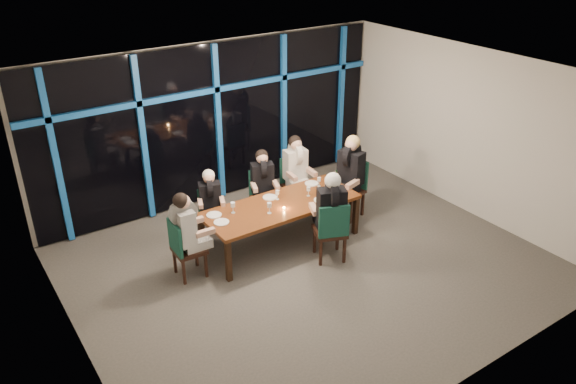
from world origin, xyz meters
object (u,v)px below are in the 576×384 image
Objects in this scene: diner_far_mid at (263,176)px; chair_end_right at (351,185)px; diner_near_mid at (331,203)px; water_pitcher at (328,189)px; dining_table at (281,208)px; diner_far_right at (296,163)px; diner_end_left at (186,223)px; chair_far_left at (211,211)px; wine_bottle at (336,182)px; diner_far_left at (210,195)px; chair_far_right at (294,180)px; chair_end_left at (183,246)px; chair_near_mid at (332,229)px; diner_end_right at (350,165)px; chair_far_mid at (262,193)px.

chair_end_right is at bearing -4.95° from diner_far_mid.
water_pitcher is (0.44, 0.64, -0.15)m from diner_near_mid.
dining_table is 2.73× the size of diner_far_right.
diner_end_left is at bearing -155.13° from diner_far_right.
chair_far_left is 2.46× the size of wine_bottle.
diner_far_left is at bearing 137.81° from dining_table.
diner_far_left reaches higher than wine_bottle.
diner_far_mid is at bearing -64.34° from diner_end_left.
chair_end_left is (-2.67, -0.94, -0.01)m from chair_far_right.
chair_far_left is at bearing -172.97° from diner_far_right.
chair_far_right is 0.94× the size of chair_near_mid.
chair_end_right is 2.59m from diner_far_left.
diner_end_left is 2.51m from water_pitcher.
chair_end_right is 0.43m from diner_end_right.
wine_bottle reaches higher than chair_end_left.
chair_end_right is at bearing 6.61° from diner_far_left.
chair_near_mid is 1.09× the size of diner_far_right.
chair_far_right is 0.40m from diner_far_right.
chair_end_left is at bearing 1.39° from diner_near_mid.
dining_table is at bearing -20.84° from diner_far_left.
diner_far_left is at bearing -154.78° from chair_far_mid.
wine_bottle is at bearing -90.00° from diner_end_left.
diner_end_left is at bearing -136.33° from diner_far_mid.
water_pitcher is at bearing -37.82° from chair_far_mid.
wine_bottle reaches higher than chair_far_mid.
water_pitcher is at bearing -85.83° from chair_end_right.
wine_bottle is (-0.54, -0.21, 0.29)m from chair_end_right.
diner_end_left is (-2.02, 0.90, 0.34)m from chair_near_mid.
diner_near_mid reaches higher than diner_end_left.
chair_end_left is 2.29m from chair_near_mid.
chair_far_right is 1.14m from diner_end_right.
chair_end_left reaches higher than chair_far_mid.
diner_far_left reaches higher than chair_end_right.
diner_far_mid is 1.63m from diner_near_mid.
chair_far_right is 5.24× the size of water_pitcher.
diner_end_right is (2.38, -0.75, 0.53)m from chair_far_left.
wine_bottle is at bearing 29.64° from water_pitcher.
diner_far_right is 0.94× the size of diner_near_mid.
chair_far_mid is at bearing -61.96° from chair_near_mid.
chair_end_left is at bearing -135.75° from chair_far_mid.
chair_near_mid is (-1.25, -1.01, -0.01)m from chair_end_right.
dining_table is 2.56× the size of diner_near_mid.
chair_far_mid is 1.11m from diner_far_left.
wine_bottle is at bearing -90.00° from chair_end_left.
dining_table is at bearing -177.79° from water_pitcher.
chair_near_mid is 1.73m from diner_far_mid.
chair_far_right is at bearing 24.62° from chair_far_left.
chair_end_right is 1.26× the size of diner_far_left.
chair_far_right is 0.85m from diner_far_mid.
diner_far_right is at bearing -90.00° from chair_far_right.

